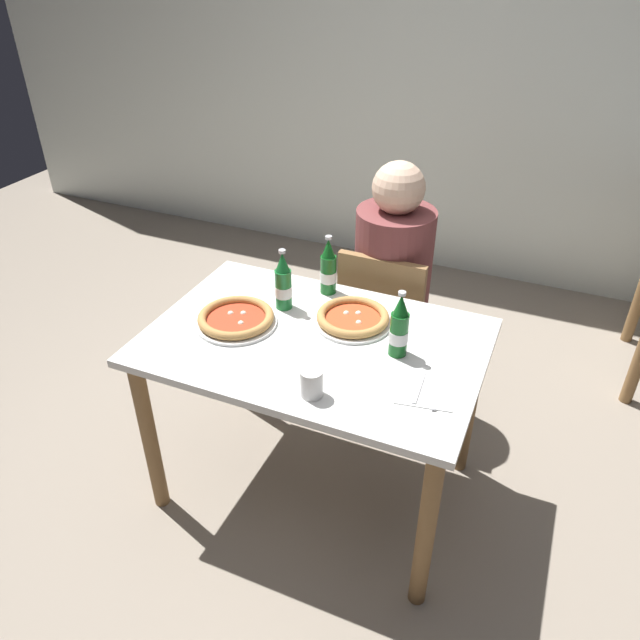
# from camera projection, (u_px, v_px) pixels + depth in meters

# --- Properties ---
(ground_plane) EXTENTS (8.00, 8.00, 0.00)m
(ground_plane) POSITION_uv_depth(u_px,v_px,m) (315.00, 483.00, 2.58)
(ground_plane) COLOR gray
(back_wall_tiled) EXTENTS (7.00, 0.10, 2.60)m
(back_wall_tiled) POSITION_uv_depth(u_px,v_px,m) (465.00, 66.00, 3.57)
(back_wall_tiled) COLOR silver
(back_wall_tiled) RESTS_ON ground_plane
(dining_table_main) EXTENTS (1.20, 0.80, 0.75)m
(dining_table_main) POSITION_uv_depth(u_px,v_px,m) (315.00, 364.00, 2.24)
(dining_table_main) COLOR silver
(dining_table_main) RESTS_ON ground_plane
(chair_behind_table) EXTENTS (0.40, 0.40, 0.85)m
(chair_behind_table) POSITION_uv_depth(u_px,v_px,m) (386.00, 321.00, 2.76)
(chair_behind_table) COLOR olive
(chair_behind_table) RESTS_ON ground_plane
(diner_seated) EXTENTS (0.34, 0.34, 1.21)m
(diner_seated) POSITION_uv_depth(u_px,v_px,m) (391.00, 297.00, 2.75)
(diner_seated) COLOR #2D3342
(diner_seated) RESTS_ON ground_plane
(pizza_margherita_near) EXTENTS (0.31, 0.31, 0.04)m
(pizza_margherita_near) POSITION_uv_depth(u_px,v_px,m) (236.00, 319.00, 2.25)
(pizza_margherita_near) COLOR white
(pizza_margherita_near) RESTS_ON dining_table_main
(pizza_marinara_far) EXTENTS (0.29, 0.29, 0.04)m
(pizza_marinara_far) POSITION_uv_depth(u_px,v_px,m) (353.00, 318.00, 2.25)
(pizza_marinara_far) COLOR white
(pizza_marinara_far) RESTS_ON dining_table_main
(beer_bottle_left) EXTENTS (0.07, 0.07, 0.25)m
(beer_bottle_left) POSITION_uv_depth(u_px,v_px,m) (283.00, 284.00, 2.30)
(beer_bottle_left) COLOR #196B2D
(beer_bottle_left) RESTS_ON dining_table_main
(beer_bottle_center) EXTENTS (0.07, 0.07, 0.25)m
(beer_bottle_center) POSITION_uv_depth(u_px,v_px,m) (328.00, 269.00, 2.40)
(beer_bottle_center) COLOR #14591E
(beer_bottle_center) RESTS_ON dining_table_main
(beer_bottle_right) EXTENTS (0.07, 0.07, 0.25)m
(beer_bottle_right) POSITION_uv_depth(u_px,v_px,m) (399.00, 328.00, 2.04)
(beer_bottle_right) COLOR #14591E
(beer_bottle_right) RESTS_ON dining_table_main
(napkin_with_cutlery) EXTENTS (0.21, 0.21, 0.01)m
(napkin_with_cutlery) POSITION_uv_depth(u_px,v_px,m) (426.00, 389.00, 1.93)
(napkin_with_cutlery) COLOR white
(napkin_with_cutlery) RESTS_ON dining_table_main
(paper_cup) EXTENTS (0.07, 0.07, 0.09)m
(paper_cup) POSITION_uv_depth(u_px,v_px,m) (312.00, 383.00, 1.89)
(paper_cup) COLOR white
(paper_cup) RESTS_ON dining_table_main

